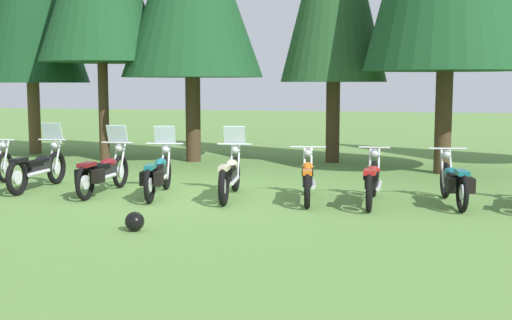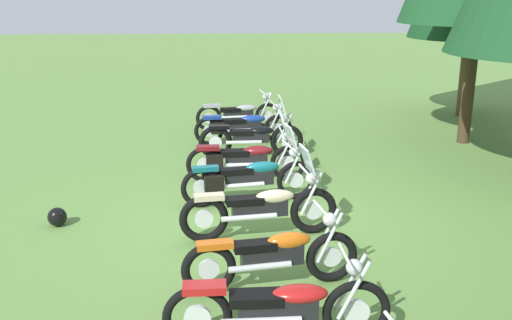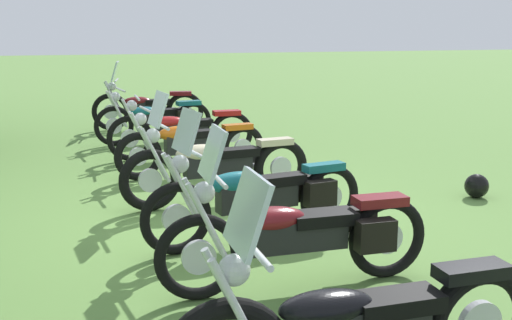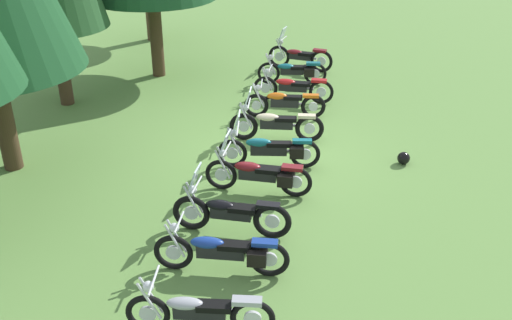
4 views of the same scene
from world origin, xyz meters
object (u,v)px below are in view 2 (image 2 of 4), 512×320
object	(u,v)px
motorcycle_1	(242,126)
motorcycle_7	(279,307)
motorcycle_3	(245,158)
motorcycle_0	(239,113)
motorcycle_4	(248,177)
motorcycle_5	(262,208)
motorcycle_6	(273,255)
dropped_helmet	(57,217)
motorcycle_2	(253,137)

from	to	relation	value
motorcycle_1	motorcycle_7	world-z (taller)	motorcycle_7
motorcycle_3	motorcycle_1	bearing A→B (deg)	88.52
motorcycle_0	motorcycle_7	size ratio (longest dim) A/B	0.95
motorcycle_4	motorcycle_5	size ratio (longest dim) A/B	0.99
motorcycle_6	motorcycle_4	bearing A→B (deg)	84.59
motorcycle_0	dropped_helmet	xyz separation A→B (m)	(6.29, -3.05, -0.28)
motorcycle_1	motorcycle_6	xyz separation A→B (m)	(6.94, 0.15, -0.01)
motorcycle_3	motorcycle_7	xyz separation A→B (m)	(5.38, 0.14, -0.02)
dropped_helmet	motorcycle_0	bearing A→B (deg)	154.17
motorcycle_2	motorcycle_3	world-z (taller)	motorcycle_2
motorcycle_7	dropped_helmet	size ratio (longest dim) A/B	7.94
motorcycle_2	dropped_helmet	bearing A→B (deg)	-133.47
motorcycle_6	motorcycle_7	size ratio (longest dim) A/B	0.94
motorcycle_6	motorcycle_7	xyz separation A→B (m)	(1.22, -0.05, 0.02)
motorcycle_5	motorcycle_7	world-z (taller)	motorcycle_5
motorcycle_6	motorcycle_0	bearing A→B (deg)	82.22
motorcycle_3	motorcycle_7	world-z (taller)	motorcycle_3
motorcycle_2	dropped_helmet	size ratio (longest dim) A/B	7.73
motorcycle_1	motorcycle_3	bearing A→B (deg)	-96.35
motorcycle_0	motorcycle_1	xyz separation A→B (m)	(1.49, 0.02, 0.02)
dropped_helmet	motorcycle_3	bearing A→B (deg)	123.66
motorcycle_0	motorcycle_7	distance (m)	9.65
motorcycle_4	motorcycle_7	xyz separation A→B (m)	(4.19, 0.14, -0.01)
motorcycle_3	motorcycle_4	xyz separation A→B (m)	(1.19, 0.00, -0.00)
motorcycle_1	motorcycle_3	xyz separation A→B (m)	(2.78, -0.03, 0.02)
motorcycle_2	motorcycle_6	xyz separation A→B (m)	(5.76, -0.04, -0.03)
motorcycle_7	motorcycle_4	bearing A→B (deg)	91.10
motorcycle_5	motorcycle_2	bearing A→B (deg)	81.04
motorcycle_6	motorcycle_2	bearing A→B (deg)	80.63
motorcycle_3	motorcycle_6	distance (m)	4.16
motorcycle_3	motorcycle_2	bearing A→B (deg)	81.00
motorcycle_2	dropped_helmet	world-z (taller)	motorcycle_2
motorcycle_0	motorcycle_2	world-z (taller)	motorcycle_2
motorcycle_4	motorcycle_7	world-z (taller)	motorcycle_4
motorcycle_0	motorcycle_3	xyz separation A→B (m)	(4.27, -0.02, 0.04)
motorcycle_1	motorcycle_7	bearing A→B (deg)	-94.91
motorcycle_3	motorcycle_7	distance (m)	5.38
motorcycle_0	motorcycle_5	size ratio (longest dim) A/B	0.94
motorcycle_2	motorcycle_5	xyz separation A→B (m)	(4.24, -0.08, 0.01)
motorcycle_4	motorcycle_5	distance (m)	1.45
motorcycle_1	motorcycle_7	distance (m)	8.16
motorcycle_7	dropped_helmet	world-z (taller)	motorcycle_7
motorcycle_7	dropped_helmet	bearing A→B (deg)	132.58
motorcycle_4	dropped_helmet	xyz separation A→B (m)	(0.83, -3.03, -0.32)
motorcycle_1	motorcycle_7	xyz separation A→B (m)	(8.16, 0.11, 0.01)
motorcycle_1	motorcycle_3	world-z (taller)	motorcycle_3
motorcycle_1	motorcycle_5	world-z (taller)	motorcycle_5
dropped_helmet	motorcycle_7	bearing A→B (deg)	43.35
motorcycle_4	motorcycle_7	distance (m)	4.19
motorcycle_6	motorcycle_7	bearing A→B (deg)	-101.10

